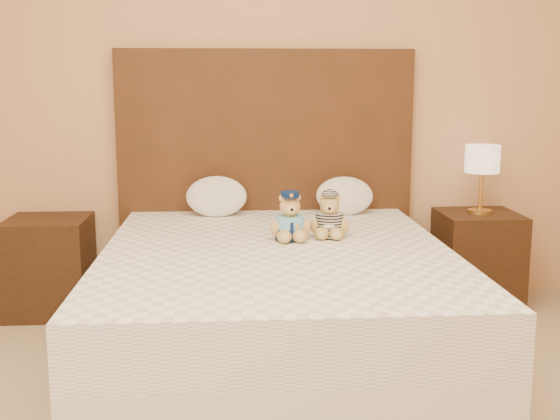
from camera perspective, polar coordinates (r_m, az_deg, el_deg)
The scene contains 9 objects.
bed at distance 3.33m, azimuth -0.25°, elevation -7.70°, with size 1.60×2.00×0.55m.
headboard at distance 4.21m, azimuth -1.16°, elevation 2.74°, with size 1.75×0.08×1.50m, color #4B2816.
nightstand_left at distance 4.22m, azimuth -18.22°, elevation -4.33°, with size 0.45×0.45×0.55m, color #341F10.
nightstand_right at distance 4.35m, azimuth 15.74°, elevation -3.80°, with size 0.45×0.45×0.55m, color #341F10.
lamp at distance 4.25m, azimuth 16.12°, elevation 3.73°, with size 0.20×0.20×0.40m.
teddy_police at distance 3.40m, azimuth 0.81°, elevation -0.50°, with size 0.21×0.20×0.24m, color tan, non-canonical shape.
teddy_prisoner at distance 3.47m, azimuth 4.04°, elevation -0.43°, with size 0.20×0.19×0.22m, color tan, non-canonical shape.
pillow_left at distance 4.04m, azimuth -5.19°, elevation 1.27°, with size 0.35×0.23×0.25m, color white.
pillow_right at distance 4.10m, azimuth 5.28°, elevation 1.31°, with size 0.33×0.22×0.24m, color white.
Camera 1 is at (-0.21, -1.96, 1.31)m, focal length 45.00 mm.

